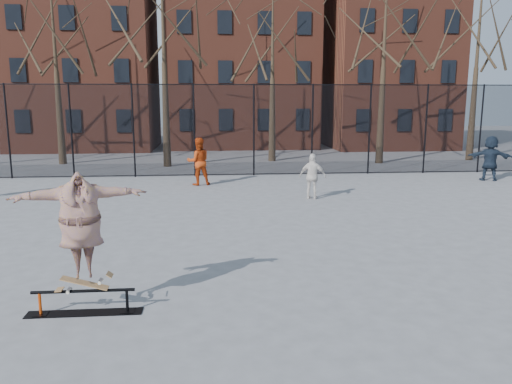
{
  "coord_description": "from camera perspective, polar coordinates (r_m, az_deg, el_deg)",
  "views": [
    {
      "loc": [
        -0.6,
        -8.91,
        3.4
      ],
      "look_at": [
        0.3,
        1.5,
        1.42
      ],
      "focal_mm": 35.0,
      "sensor_mm": 36.0,
      "label": 1
    }
  ],
  "objects": [
    {
      "name": "ground",
      "position": [
        9.56,
        -1.02,
        -10.13
      ],
      "size": [
        100.0,
        100.0,
        0.0
      ],
      "primitive_type": "plane",
      "color": "slate"
    },
    {
      "name": "skate_rail",
      "position": [
        8.62,
        -19.06,
        -12.01
      ],
      "size": [
        1.83,
        0.28,
        0.4
      ],
      "color": "black",
      "rests_on": "ground"
    },
    {
      "name": "skateboard",
      "position": [
        8.5,
        -18.96,
        -10.19
      ],
      "size": [
        0.8,
        0.19,
        0.1
      ],
      "primitive_type": null,
      "color": "#905F39",
      "rests_on": "skate_rail"
    },
    {
      "name": "skater",
      "position": [
        8.24,
        -19.34,
        -4.42
      ],
      "size": [
        2.13,
        1.03,
        1.68
      ],
      "primitive_type": "imported",
      "rotation": [
        0.0,
        0.0,
        0.24
      ],
      "color": "#4C327D",
      "rests_on": "skateboard"
    },
    {
      "name": "bystander_red",
      "position": [
        19.76,
        -6.59,
        3.48
      ],
      "size": [
        1.03,
        0.87,
        1.87
      ],
      "primitive_type": "imported",
      "rotation": [
        0.0,
        0.0,
        3.34
      ],
      "color": "#B1370F",
      "rests_on": "ground"
    },
    {
      "name": "bystander_white",
      "position": [
        17.03,
        6.49,
        1.79
      ],
      "size": [
        0.98,
        0.65,
        1.55
      ],
      "primitive_type": "imported",
      "rotation": [
        0.0,
        0.0,
        2.82
      ],
      "color": "silver",
      "rests_on": "ground"
    },
    {
      "name": "bystander_navy",
      "position": [
        22.88,
        25.2,
        3.52
      ],
      "size": [
        1.81,
        1.15,
        1.87
      ],
      "primitive_type": "imported",
      "rotation": [
        0.0,
        0.0,
        2.76
      ],
      "color": "#1B2737",
      "rests_on": "ground"
    },
    {
      "name": "fence",
      "position": [
        21.96,
        -3.43,
        7.19
      ],
      "size": [
        34.03,
        0.07,
        4.0
      ],
      "color": "black",
      "rests_on": "ground"
    },
    {
      "name": "tree_row",
      "position": [
        26.36,
        -4.38,
        19.33
      ],
      "size": [
        33.66,
        7.46,
        10.67
      ],
      "color": "black",
      "rests_on": "ground"
    },
    {
      "name": "rowhouses",
      "position": [
        35.04,
        -2.87,
        15.08
      ],
      "size": [
        29.0,
        7.0,
        13.0
      ],
      "color": "brown",
      "rests_on": "ground"
    }
  ]
}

